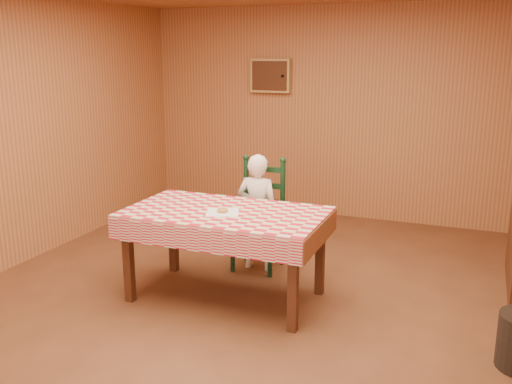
# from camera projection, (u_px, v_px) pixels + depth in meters

# --- Properties ---
(ground) EXTENTS (6.00, 6.00, 0.00)m
(ground) POSITION_uv_depth(u_px,v_px,m) (247.00, 311.00, 4.64)
(ground) COLOR brown
(ground) RESTS_ON ground
(cabin_walls) EXTENTS (5.10, 6.05, 2.65)m
(cabin_walls) POSITION_uv_depth(u_px,v_px,m) (271.00, 80.00, 4.68)
(cabin_walls) COLOR #B16D3F
(cabin_walls) RESTS_ON ground
(dining_table) EXTENTS (1.66, 0.96, 0.77)m
(dining_table) POSITION_uv_depth(u_px,v_px,m) (225.00, 220.00, 4.73)
(dining_table) COLOR #482413
(dining_table) RESTS_ON ground
(ladder_chair) EXTENTS (0.44, 0.40, 1.08)m
(ladder_chair) POSITION_uv_depth(u_px,v_px,m) (260.00, 217.00, 5.48)
(ladder_chair) COLOR black
(ladder_chair) RESTS_ON ground
(seated_child) EXTENTS (0.41, 0.27, 1.12)m
(seated_child) POSITION_uv_depth(u_px,v_px,m) (258.00, 212.00, 5.42)
(seated_child) COLOR white
(seated_child) RESTS_ON ground
(napkin) EXTENTS (0.34, 0.34, 0.00)m
(napkin) POSITION_uv_depth(u_px,v_px,m) (223.00, 212.00, 4.67)
(napkin) COLOR white
(napkin) RESTS_ON dining_table
(donut) EXTENTS (0.09, 0.09, 0.03)m
(donut) POSITION_uv_depth(u_px,v_px,m) (223.00, 210.00, 4.66)
(donut) COLOR #BD8343
(donut) RESTS_ON napkin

